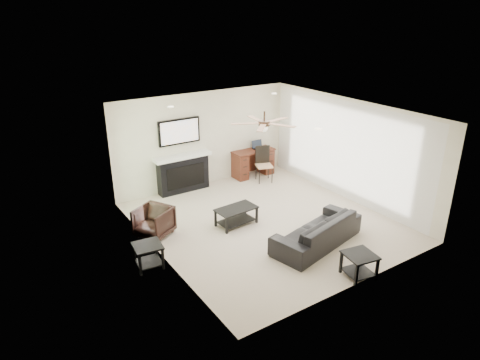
{
  "coord_description": "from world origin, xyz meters",
  "views": [
    {
      "loc": [
        -5.15,
        -6.83,
        4.46
      ],
      "look_at": [
        -0.56,
        0.15,
        1.09
      ],
      "focal_mm": 32.0,
      "sensor_mm": 36.0,
      "label": 1
    }
  ],
  "objects_px": {
    "sofa": "(317,231)",
    "fireplace_unit": "(183,156)",
    "armchair": "(154,222)",
    "coffee_table": "(236,216)",
    "desk": "(253,163)"
  },
  "relations": [
    {
      "from": "desk",
      "to": "sofa",
      "type": "bearing_deg",
      "value": -106.17
    },
    {
      "from": "armchair",
      "to": "coffee_table",
      "type": "distance_m",
      "value": 1.79
    },
    {
      "from": "sofa",
      "to": "armchair",
      "type": "bearing_deg",
      "value": -52.22
    },
    {
      "from": "coffee_table",
      "to": "fireplace_unit",
      "type": "distance_m",
      "value": 2.45
    },
    {
      "from": "armchair",
      "to": "coffee_table",
      "type": "height_order",
      "value": "armchair"
    },
    {
      "from": "fireplace_unit",
      "to": "desk",
      "type": "height_order",
      "value": "fireplace_unit"
    },
    {
      "from": "armchair",
      "to": "desk",
      "type": "distance_m",
      "value": 4.11
    },
    {
      "from": "desk",
      "to": "fireplace_unit",
      "type": "bearing_deg",
      "value": 178.79
    },
    {
      "from": "armchair",
      "to": "desk",
      "type": "relative_size",
      "value": 0.57
    },
    {
      "from": "fireplace_unit",
      "to": "desk",
      "type": "xyz_separation_m",
      "value": [
        2.15,
        -0.05,
        -0.57
      ]
    },
    {
      "from": "sofa",
      "to": "fireplace_unit",
      "type": "bearing_deg",
      "value": -88.02
    },
    {
      "from": "sofa",
      "to": "armchair",
      "type": "height_order",
      "value": "armchair"
    },
    {
      "from": "sofa",
      "to": "desk",
      "type": "relative_size",
      "value": 1.72
    },
    {
      "from": "sofa",
      "to": "fireplace_unit",
      "type": "relative_size",
      "value": 1.1
    },
    {
      "from": "sofa",
      "to": "armchair",
      "type": "relative_size",
      "value": 3.04
    }
  ]
}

